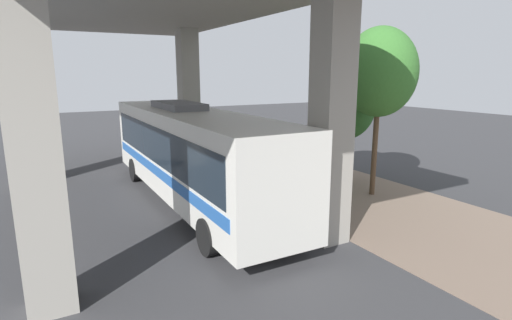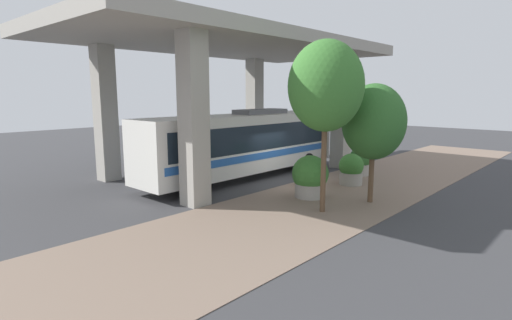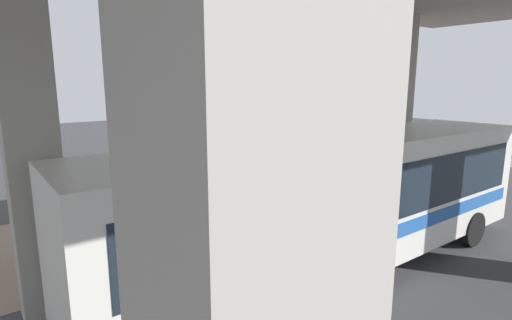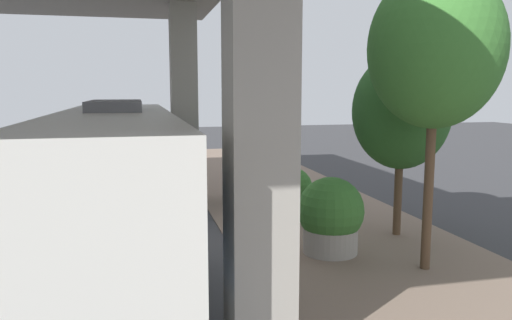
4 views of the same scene
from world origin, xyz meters
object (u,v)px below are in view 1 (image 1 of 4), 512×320
(bus, at_px, (191,150))
(street_tree_far, at_px, (380,73))
(planter_back, at_px, (317,169))
(street_tree_near, at_px, (346,105))
(planter_middle, at_px, (239,150))
(fire_hydrant, at_px, (258,175))
(planter_front, at_px, (275,157))

(bus, height_order, street_tree_far, street_tree_far)
(planter_back, bearing_deg, street_tree_near, -156.57)
(street_tree_near, bearing_deg, street_tree_far, 74.22)
(planter_middle, relative_size, planter_back, 0.84)
(fire_hydrant, bearing_deg, planter_back, 138.84)
(planter_back, bearing_deg, planter_middle, -83.45)
(fire_hydrant, relative_size, planter_back, 0.57)
(bus, height_order, planter_middle, bus)
(planter_back, relative_size, street_tree_near, 0.38)
(planter_middle, xyz_separation_m, planter_back, (-0.65, 5.66, 0.11))
(street_tree_near, bearing_deg, planter_back, 23.43)
(planter_back, distance_m, street_tree_far, 4.37)
(street_tree_near, distance_m, street_tree_far, 2.92)
(bus, relative_size, planter_middle, 8.14)
(fire_hydrant, relative_size, street_tree_far, 0.17)
(planter_front, distance_m, planter_back, 3.34)
(street_tree_far, bearing_deg, bus, -21.35)
(fire_hydrant, height_order, street_tree_near, street_tree_near)
(bus, xyz_separation_m, street_tree_far, (-6.48, 2.53, 2.73))
(planter_middle, bearing_deg, street_tree_far, 107.47)
(planter_front, relative_size, planter_middle, 1.01)
(planter_back, bearing_deg, fire_hydrant, -41.16)
(planter_middle, bearing_deg, fire_hydrant, 74.02)
(planter_middle, bearing_deg, bus, 47.49)
(planter_middle, height_order, street_tree_far, street_tree_far)
(bus, relative_size, street_tree_far, 1.97)
(planter_front, bearing_deg, fire_hydrant, 42.15)
(planter_middle, distance_m, planter_back, 5.70)
(bus, height_order, street_tree_near, street_tree_near)
(planter_front, relative_size, planter_back, 0.84)
(street_tree_far, bearing_deg, planter_front, -72.84)
(bus, height_order, planter_front, bus)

